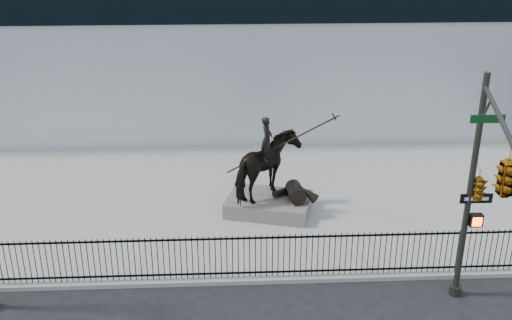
{
  "coord_description": "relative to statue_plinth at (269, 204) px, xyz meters",
  "views": [
    {
      "loc": [
        0.1,
        -15.02,
        10.84
      ],
      "look_at": [
        1.13,
        6.0,
        2.23
      ],
      "focal_mm": 42.0,
      "sensor_mm": 36.0,
      "label": 1
    }
  ],
  "objects": [
    {
      "name": "ground",
      "position": [
        -1.62,
        -5.79,
        -0.45
      ],
      "size": [
        120.0,
        120.0,
        0.0
      ],
      "primitive_type": "plane",
      "color": "black",
      "rests_on": "ground"
    },
    {
      "name": "building",
      "position": [
        -1.62,
        14.21,
        4.05
      ],
      "size": [
        44.0,
        14.0,
        9.0
      ],
      "primitive_type": "cube",
      "color": "silver",
      "rests_on": "ground"
    },
    {
      "name": "traffic_signal_right",
      "position": [
        4.84,
        -7.79,
        4.41
      ],
      "size": [
        2.17,
        6.86,
        7.0
      ],
      "color": "#262923",
      "rests_on": "ground"
    },
    {
      "name": "plaza",
      "position": [
        -1.62,
        1.21,
        -0.37
      ],
      "size": [
        30.0,
        12.0,
        0.15
      ],
      "primitive_type": "cube",
      "color": "gray",
      "rests_on": "ground"
    },
    {
      "name": "statue_plinth",
      "position": [
        0.0,
        0.0,
        0.0
      ],
      "size": [
        3.61,
        2.92,
        0.59
      ],
      "primitive_type": "cube",
      "rotation": [
        0.0,
        0.0,
        -0.27
      ],
      "color": "#5C5A54",
      "rests_on": "plaza"
    },
    {
      "name": "equestrian_statue",
      "position": [
        0.06,
        -0.02,
        1.53
      ],
      "size": [
        3.91,
        2.97,
        3.42
      ],
      "rotation": [
        0.0,
        0.0,
        -0.27
      ],
      "color": "black",
      "rests_on": "statue_plinth"
    },
    {
      "name": "picket_fence",
      "position": [
        -1.62,
        -4.54,
        0.46
      ],
      "size": [
        22.1,
        0.1,
        1.5
      ],
      "color": "black",
      "rests_on": "plaza"
    }
  ]
}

